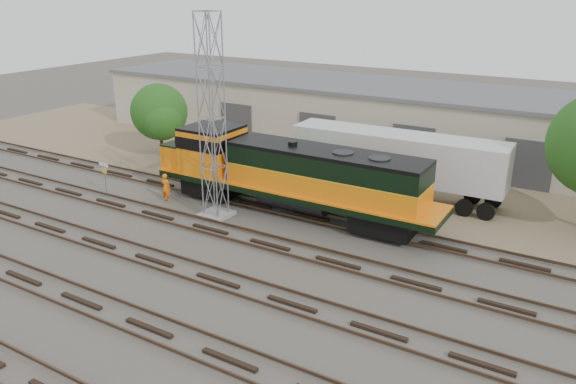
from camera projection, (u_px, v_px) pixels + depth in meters
The scene contains 11 objects.
ground at pixel (254, 257), 28.55m from camera, with size 140.00×140.00×0.00m, color #47423A.
dirt_strip at pixel (370, 177), 40.64m from camera, with size 80.00×16.00×0.02m, color #726047.
tracks at pixel (218, 280), 26.11m from camera, with size 80.00×20.40×0.28m.
warehouse at pixel (411, 120), 46.13m from camera, with size 58.40×10.40×5.30m.
locomotive at pixel (288, 173), 33.29m from camera, with size 18.39×3.23×4.42m.
signal_tower at pixel (212, 122), 31.75m from camera, with size 1.73×1.73×11.74m.
sign_post at pixel (104, 172), 36.70m from camera, with size 0.90×0.14×2.20m.
worker at pixel (166, 187), 35.72m from camera, with size 0.67×0.44×1.84m, color orange.
semi_trailer at pixel (401, 158), 35.76m from camera, with size 13.81×3.08×4.23m.
tree_west at pixel (160, 114), 44.26m from camera, with size 4.70×4.48×5.86m.
tree_mid at pixel (302, 177), 35.60m from camera, with size 3.94×3.76×3.76m.
Camera 1 is at (14.66, -21.15, 12.92)m, focal length 35.00 mm.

